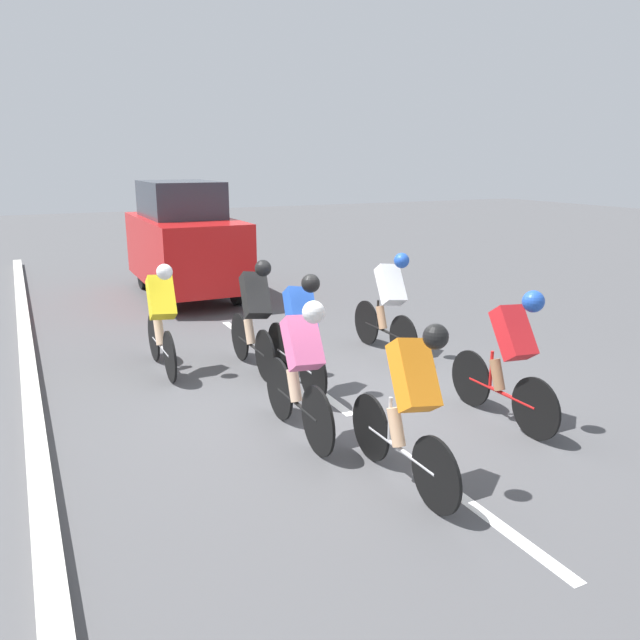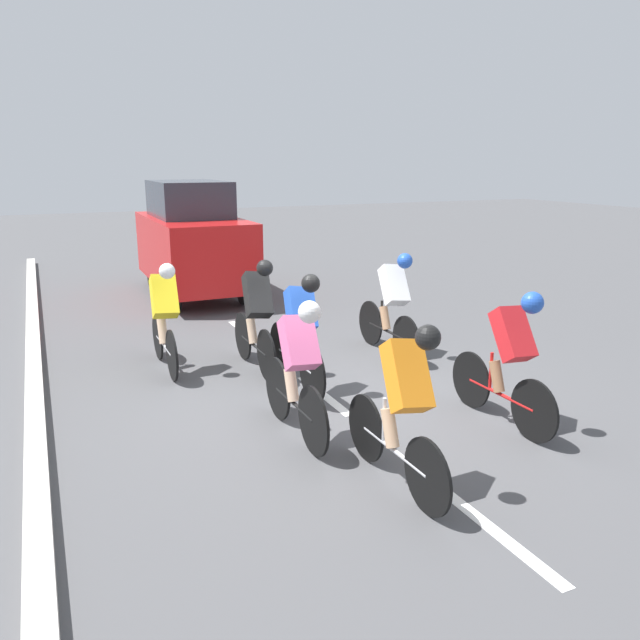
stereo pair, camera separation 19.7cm
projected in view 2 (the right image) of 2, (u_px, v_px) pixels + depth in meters
ground_plane at (332, 401)px, 7.38m from camera, size 60.00×60.00×0.00m
lane_stripe_near at (499, 534)px, 4.75m from camera, size 0.12×1.40×0.01m
lane_stripe_mid at (324, 395)px, 7.58m from camera, size 0.12×1.40×0.01m
lane_stripe_far at (244, 331)px, 10.40m from camera, size 0.12×1.40×0.01m
curb at (36, 437)px, 6.28m from camera, size 0.20×24.69×0.14m
cyclist_red at (510, 354)px, 6.53m from camera, size 0.35×1.67×1.51m
cyclist_yellow at (164, 315)px, 8.28m from camera, size 0.36×1.67×1.50m
cyclist_blue at (299, 330)px, 7.57m from camera, size 0.39×1.77×1.50m
cyclist_black at (257, 313)px, 8.27m from camera, size 0.38×1.67×1.55m
cyclist_white at (392, 302)px, 8.96m from camera, size 0.38×1.71×1.53m
cyclist_pink at (298, 366)px, 6.23m from camera, size 0.36×1.66×1.49m
cyclist_orange at (403, 402)px, 5.25m from camera, size 0.40×1.67×1.52m
support_car at (193, 240)px, 12.90m from camera, size 1.70×3.88×2.36m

